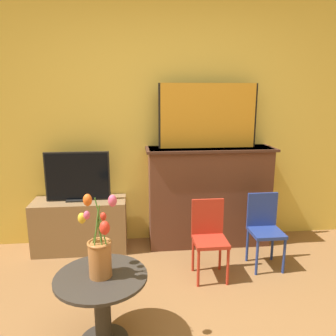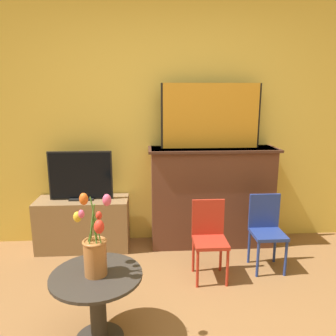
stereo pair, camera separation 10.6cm
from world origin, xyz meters
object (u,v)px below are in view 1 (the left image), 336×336
vase_tulips (99,250)px  chair_blue (264,225)px  painting (208,116)px  chair_red (209,234)px  tv_monitor (78,177)px

vase_tulips → chair_blue: bearing=31.8°
painting → chair_red: 1.18m
painting → vase_tulips: size_ratio=1.87×
painting → vase_tulips: painting is taller
painting → vase_tulips: (-0.97, -1.39, -0.71)m
painting → tv_monitor: bearing=-178.7°
painting → chair_red: size_ratio=1.47×
tv_monitor → chair_red: size_ratio=0.93×
chair_red → chair_blue: size_ratio=1.00×
chair_red → vase_tulips: (-0.86, -0.74, 0.26)m
painting → chair_red: (-0.11, -0.65, -0.97)m
tv_monitor → vase_tulips: tv_monitor is taller
chair_blue → vase_tulips: vase_tulips is taller
painting → chair_blue: 1.19m
painting → tv_monitor: (-1.31, -0.03, -0.59)m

